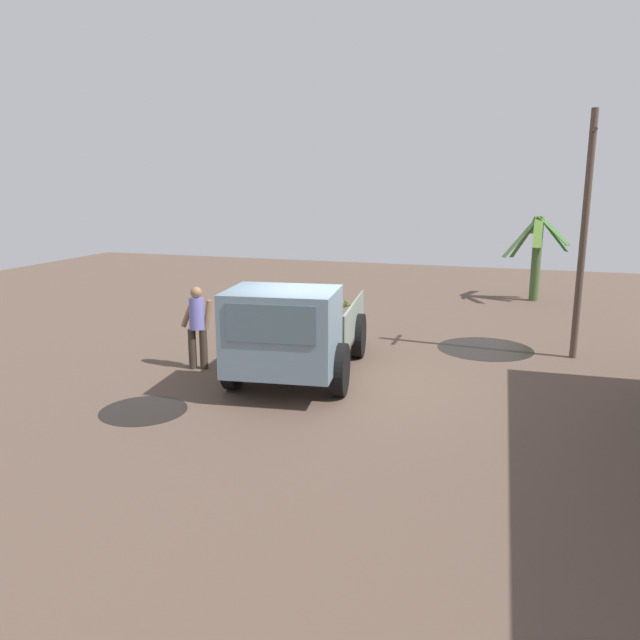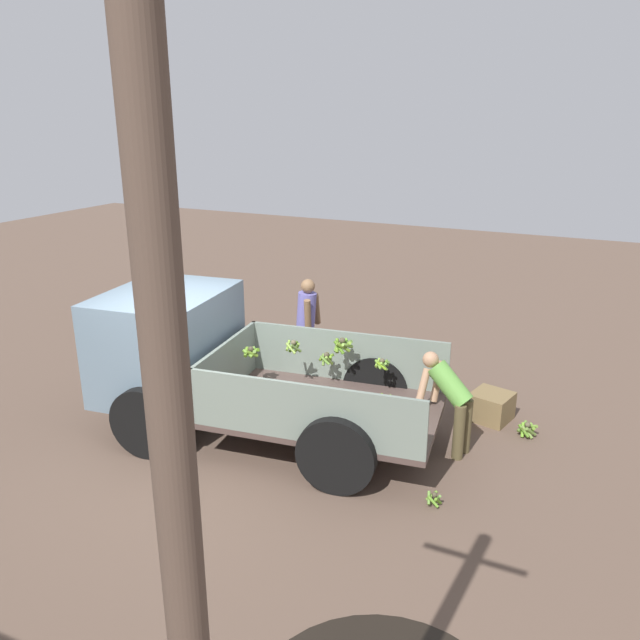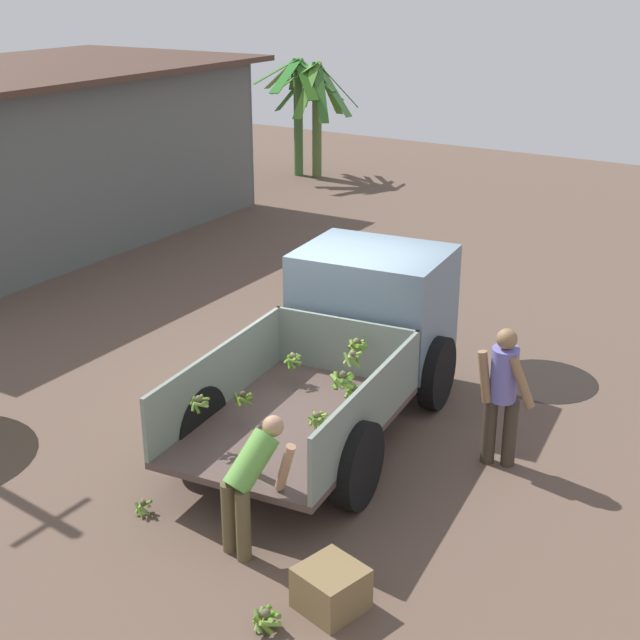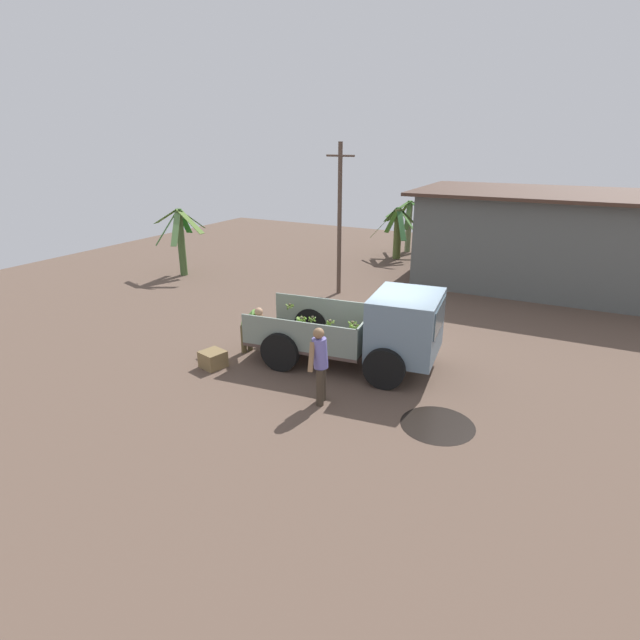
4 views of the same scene
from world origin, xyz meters
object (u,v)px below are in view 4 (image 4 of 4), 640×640
Objects in this scene: person_bystander_near_shed at (436,263)px; banana_bunch_on_ground_1 at (274,333)px; wooden_crate_0 at (213,359)px; utility_pole at (340,218)px; cargo_truck at (385,329)px; person_worker_loading at (251,326)px; person_foreground_visitor at (320,362)px; banana_bunch_on_ground_0 at (204,353)px.

banana_bunch_on_ground_1 is (-2.56, -7.32, -0.78)m from person_bystander_near_shed.
utility_pole is at bearing 90.56° from wooden_crate_0.
cargo_truck is at bearing -8.31° from banana_bunch_on_ground_1.
cargo_truck is at bearing 24.81° from person_worker_loading.
person_bystander_near_shed is 7.79m from banana_bunch_on_ground_1.
utility_pole reaches higher than person_foreground_visitor.
wooden_crate_0 is (0.56, -0.31, 0.09)m from banana_bunch_on_ground_0.
person_worker_loading is 4.76× the size of banana_bunch_on_ground_0.
cargo_truck is 17.16× the size of banana_bunch_on_ground_0.
cargo_truck is at bearing 27.27° from wooden_crate_0.
person_foreground_visitor is at bearing -66.53° from utility_pole.
utility_pole is at bearing 85.91° from banana_bunch_on_ground_0.
utility_pole is 18.70× the size of banana_bunch_on_ground_0.
utility_pole is 7.57m from wooden_crate_0.
person_foreground_visitor is at bearing -133.54° from person_bystander_near_shed.
person_foreground_visitor is at bearing -9.37° from banana_bunch_on_ground_0.
banana_bunch_on_ground_0 is (-0.49, -6.83, -2.59)m from utility_pole.
utility_pole reaches higher than person_bystander_near_shed.
wooden_crate_0 is at bearing -151.62° from person_bystander_near_shed.
person_foreground_visitor is 3.18× the size of wooden_crate_0.
cargo_truck is at bearing -53.94° from utility_pole.
banana_bunch_on_ground_1 is (0.74, 2.13, -0.02)m from banana_bunch_on_ground_0.
person_foreground_visitor reaches higher than banana_bunch_on_ground_0.
banana_bunch_on_ground_1 is 2.45m from wooden_crate_0.
person_bystander_near_shed is 10.04m from banana_bunch_on_ground_0.
banana_bunch_on_ground_1 is at bearing 164.67° from cargo_truck.
person_bystander_near_shed is (2.81, 2.62, -1.83)m from utility_pole.
utility_pole reaches higher than person_worker_loading.
utility_pole is (-3.80, 5.22, 1.67)m from cargo_truck.
wooden_crate_0 is at bearing -89.44° from utility_pole.
utility_pole reaches higher than wooden_crate_0.
banana_bunch_on_ground_0 is (-3.30, -9.45, -0.76)m from person_bystander_near_shed.
person_worker_loading is 0.84× the size of person_bystander_near_shed.
banana_bunch_on_ground_1 is at bearing 85.78° from wooden_crate_0.
person_bystander_near_shed is at bearing 70.72° from banana_bunch_on_ground_1.
wooden_crate_0 is (-0.18, -2.44, 0.11)m from banana_bunch_on_ground_1.
utility_pole reaches higher than cargo_truck.
banana_bunch_on_ground_1 is at bearing 109.86° from person_worker_loading.
person_worker_loading reaches higher than banana_bunch_on_ground_1.
person_worker_loading is at bearing -151.37° from person_bystander_near_shed.
person_foreground_visitor is 1.28× the size of person_worker_loading.
person_bystander_near_shed is 2.96× the size of wooden_crate_0.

